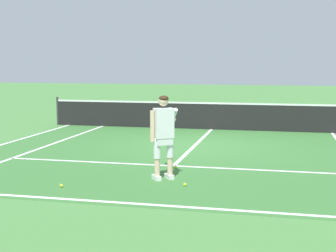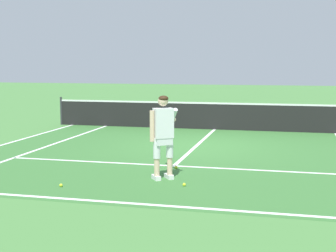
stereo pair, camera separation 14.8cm
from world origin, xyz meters
The scene contains 12 objects.
ground_plane centered at (0.00, 0.00, 0.00)m, with size 80.00×80.00×0.00m, color #477F3D.
court_inner_surface centered at (0.00, -1.18, 0.00)m, with size 10.98×9.92×0.00m, color #387033.
line_baseline centered at (0.00, -5.95, 0.00)m, with size 10.98×0.10×0.01m, color white.
line_service centered at (0.00, -2.82, 0.00)m, with size 8.23×0.10×0.01m, color white.
line_centre_service centered at (0.00, 0.38, 0.00)m, with size 0.10×6.40×0.01m, color white.
line_singles_left centered at (-4.12, -1.18, 0.00)m, with size 0.10×9.52×0.01m, color white.
line_doubles_left centered at (-5.49, -1.18, 0.00)m, with size 0.10×9.52×0.01m, color white.
tennis_net centered at (0.00, 3.58, 0.50)m, with size 11.96×0.08×1.07m.
tennis_player centered at (0.08, -4.13, 0.99)m, with size 0.60×1.21×1.71m.
tennis_ball_near_feet centered at (0.11, -3.09, 0.03)m, with size 0.07×0.07×0.07m, color #CCE02D.
tennis_ball_by_baseline centered at (-1.67, -5.21, 0.03)m, with size 0.07×0.07×0.07m, color #CCE02D.
tennis_ball_mid_court centered at (0.61, -4.59, 0.03)m, with size 0.07×0.07×0.07m, color #CCE02D.
Camera 2 is at (2.49, -13.56, 2.35)m, focal length 52.18 mm.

